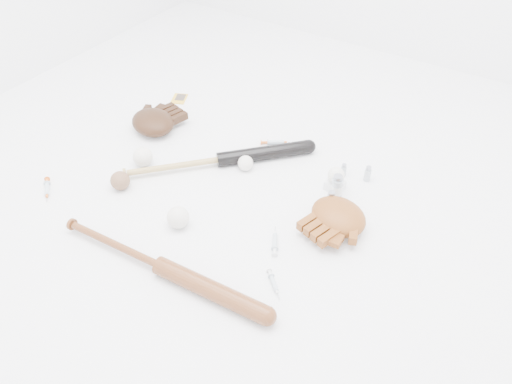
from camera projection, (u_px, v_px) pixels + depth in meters
The scene contains 19 objects.
bat_dark at pixel (219, 160), 2.09m from camera, with size 0.83×0.06×0.06m, color black, non-canonical shape.
bat_wood at pixel (160, 266), 1.66m from camera, with size 0.85×0.06×0.06m, color brown, non-canonical shape.
glove_dark at pixel (153, 122), 2.27m from camera, with size 0.26×0.26×0.09m, color black, non-canonical shape.
glove_tan at pixel (338, 216), 1.81m from camera, with size 0.26×0.26×0.09m, color brown, non-canonical shape.
trading_card at pixel (179, 99), 2.51m from camera, with size 0.07×0.09×0.01m, color gold.
pedestal at pixel (335, 185), 1.98m from camera, with size 0.06×0.06×0.04m, color white.
baseball_on_pedestal at pixel (336, 175), 1.95m from camera, with size 0.07×0.07×0.07m, color silver.
baseball_left at pixel (143, 157), 2.08m from camera, with size 0.08×0.08×0.08m, color silver.
baseball_upper at pixel (246, 163), 2.07m from camera, with size 0.06×0.06×0.06m, color silver.
baseball_mid at pixel (178, 217), 1.81m from camera, with size 0.08×0.08×0.08m, color silver.
baseball_aged at pixel (120, 181), 1.97m from camera, with size 0.08×0.08×0.08m, color brown.
syringe_0 at pixel (47, 189), 1.98m from camera, with size 0.16×0.03×0.02m, color #ADBCC6, non-canonical shape.
syringe_1 at pixel (275, 242), 1.77m from camera, with size 0.15×0.03×0.02m, color #ADBCC6, non-canonical shape.
syringe_2 at pixel (276, 142), 2.22m from camera, with size 0.16×0.03×0.02m, color #ADBCC6, non-canonical shape.
syringe_3 at pixel (274, 283), 1.63m from camera, with size 0.13×0.02×0.02m, color #ADBCC6, non-canonical shape.
vial_0 at pixel (368, 174), 2.01m from camera, with size 0.03×0.03×0.07m, color #ACB6BD.
vial_1 at pixel (344, 170), 2.04m from camera, with size 0.02×0.02×0.06m, color #ACB6BD.
vial_2 at pixel (331, 200), 1.88m from camera, with size 0.03×0.03×0.08m, color #ACB6BD.
vial_3 at pixel (337, 186), 1.93m from camera, with size 0.04×0.04×0.10m, color #ACB6BD.
Camera 1 is at (0.80, -1.19, 1.31)m, focal length 35.00 mm.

